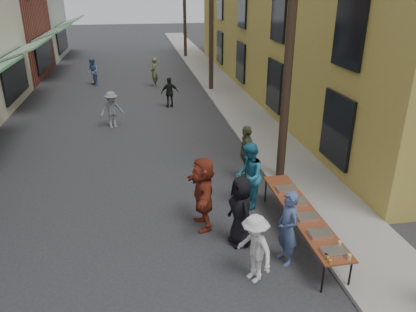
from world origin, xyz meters
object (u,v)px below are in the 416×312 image
object	(u,v)px
utility_pole_mid	(211,9)
guest_front_a	(241,211)
utility_pole_far	(184,1)
catering_tray_sausage	(334,251)
utility_pole_near	(291,33)
guest_front_c	(249,176)
serving_table	(302,213)

from	to	relation	value
utility_pole_mid	guest_front_a	bearing A→B (deg)	-97.89
guest_front_a	utility_pole_far	bearing A→B (deg)	164.14
utility_pole_mid	catering_tray_sausage	bearing A→B (deg)	-92.04
utility_pole_near	catering_tray_sausage	xyz separation A→B (m)	(-0.60, -4.82, -3.71)
guest_front_c	guest_front_a	bearing A→B (deg)	-5.58
utility_pole_far	guest_front_c	world-z (taller)	utility_pole_far
guest_front_a	guest_front_c	distance (m)	1.77
utility_pole_near	catering_tray_sausage	world-z (taller)	utility_pole_near
utility_pole_mid	utility_pole_far	bearing A→B (deg)	90.00
catering_tray_sausage	guest_front_c	size ratio (longest dim) A/B	0.27
catering_tray_sausage	guest_front_a	xyz separation A→B (m)	(-1.50, 1.72, 0.08)
serving_table	guest_front_c	distance (m)	1.93
utility_pole_far	guest_front_c	xyz separation A→B (m)	(-1.45, -25.46, -3.56)
guest_front_a	guest_front_c	size ratio (longest dim) A/B	0.92
utility_pole_mid	guest_front_c	bearing A→B (deg)	-96.16
utility_pole_near	utility_pole_far	bearing A→B (deg)	90.00
serving_table	guest_front_a	xyz separation A→B (m)	(-1.50, 0.07, 0.16)
catering_tray_sausage	guest_front_a	size ratio (longest dim) A/B	0.29
guest_front_c	utility_pole_near	bearing A→B (deg)	150.92
guest_front_c	catering_tray_sausage	bearing A→B (deg)	30.00
utility_pole_far	serving_table	size ratio (longest dim) A/B	2.25
utility_pole_far	catering_tray_sausage	xyz separation A→B (m)	(-0.60, -28.82, -3.71)
utility_pole_near	utility_pole_mid	world-z (taller)	same
utility_pole_far	catering_tray_sausage	world-z (taller)	utility_pole_far
guest_front_c	serving_table	bearing A→B (deg)	42.28
utility_pole_near	utility_pole_mid	xyz separation A→B (m)	(0.00, 12.00, 0.00)
utility_pole_far	serving_table	bearing A→B (deg)	-91.26
catering_tray_sausage	utility_pole_near	bearing A→B (deg)	82.93
serving_table	guest_front_a	size ratio (longest dim) A/B	2.30
utility_pole_near	utility_pole_far	world-z (taller)	same
serving_table	catering_tray_sausage	bearing A→B (deg)	-90.00
guest_front_a	guest_front_c	world-z (taller)	guest_front_c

